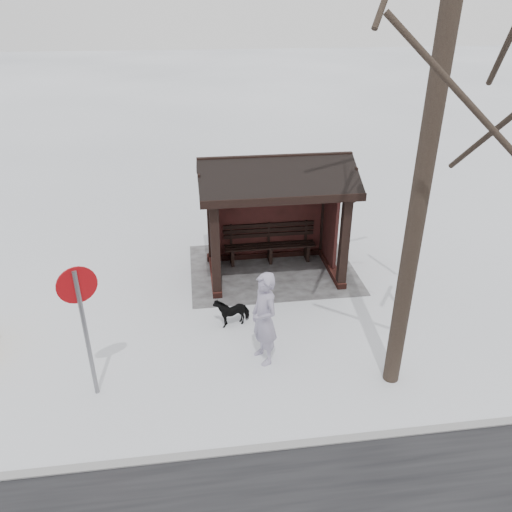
{
  "coord_description": "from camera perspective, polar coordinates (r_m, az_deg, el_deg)",
  "views": [
    {
      "loc": [
        1.94,
        10.95,
        6.31
      ],
      "look_at": [
        0.56,
        0.8,
        0.94
      ],
      "focal_mm": 35.0,
      "sensor_mm": 36.0,
      "label": 1
    }
  ],
  "objects": [
    {
      "name": "pedestrian",
      "position": [
        9.39,
        0.94,
        -7.19
      ],
      "size": [
        0.67,
        0.81,
        1.9
      ],
      "primitive_type": "imported",
      "rotation": [
        0.0,
        0.0,
        1.93
      ],
      "color": "#9A93AC",
      "rests_on": "ground"
    },
    {
      "name": "bus_shelter",
      "position": [
        12.02,
        2.06,
        7.44
      ],
      "size": [
        3.6,
        2.4,
        3.09
      ],
      "color": "#351713",
      "rests_on": "ground"
    },
    {
      "name": "ground",
      "position": [
        12.79,
        2.02,
        -1.94
      ],
      "size": [
        120.0,
        120.0,
        0.0
      ],
      "primitive_type": "plane",
      "color": "white",
      "rests_on": "ground"
    },
    {
      "name": "trampled_patch",
      "position": [
        12.96,
        1.87,
        -1.48
      ],
      "size": [
        4.2,
        3.2,
        0.02
      ],
      "primitive_type": "cube",
      "color": "gray",
      "rests_on": "ground"
    },
    {
      "name": "dog",
      "position": [
        10.76,
        -2.78,
        -6.26
      ],
      "size": [
        0.81,
        0.53,
        0.63
      ],
      "primitive_type": "imported",
      "rotation": [
        0.0,
        0.0,
        1.85
      ],
      "color": "black",
      "rests_on": "ground"
    },
    {
      "name": "tree_near",
      "position": [
        7.58,
        21.31,
        24.81
      ],
      "size": [
        3.42,
        3.42,
        9.03
      ],
      "color": "black",
      "rests_on": "ground"
    },
    {
      "name": "kerb",
      "position": [
        8.56,
        8.52,
        -20.19
      ],
      "size": [
        120.0,
        0.15,
        0.06
      ],
      "primitive_type": "cube",
      "color": "gray",
      "rests_on": "ground"
    },
    {
      "name": "road_sign",
      "position": [
        8.63,
        -19.36,
        -5.49
      ],
      "size": [
        0.61,
        0.29,
        2.55
      ],
      "rotation": [
        0.0,
        0.0,
        0.42
      ],
      "color": "slate",
      "rests_on": "ground"
    }
  ]
}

